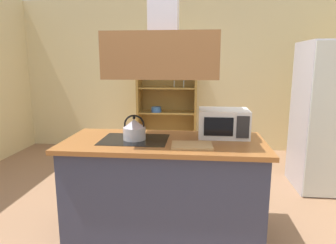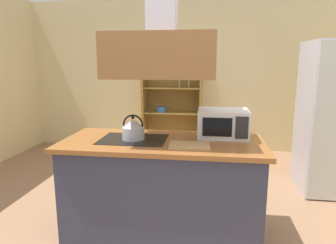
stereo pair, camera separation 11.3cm
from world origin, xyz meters
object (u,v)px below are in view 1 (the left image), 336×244
(dish_cabinet, at_px, (167,108))
(kettle, at_px, (134,129))
(refrigerator, at_px, (336,117))
(microwave, at_px, (223,123))
(cutting_board, at_px, (192,145))

(dish_cabinet, distance_m, kettle, 2.75)
(refrigerator, xyz_separation_m, microwave, (-1.47, -1.05, 0.11))
(dish_cabinet, relative_size, kettle, 7.78)
(kettle, height_order, microwave, microwave)
(cutting_board, height_order, microwave, microwave)
(cutting_board, xyz_separation_m, microwave, (0.28, 0.37, 0.12))
(dish_cabinet, xyz_separation_m, microwave, (0.79, -2.54, 0.25))
(refrigerator, relative_size, microwave, 4.01)
(cutting_board, bearing_deg, refrigerator, 39.06)
(refrigerator, height_order, dish_cabinet, refrigerator)
(kettle, distance_m, microwave, 0.83)
(kettle, xyz_separation_m, microwave, (0.81, 0.20, 0.03))
(refrigerator, bearing_deg, cutting_board, -140.94)
(refrigerator, height_order, kettle, refrigerator)
(dish_cabinet, xyz_separation_m, cutting_board, (0.50, -2.91, 0.13))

